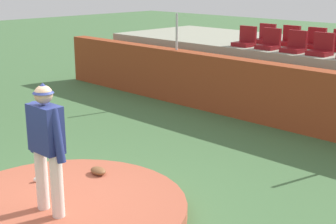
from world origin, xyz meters
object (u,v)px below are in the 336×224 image
(pitcher, at_px, (46,139))
(baseball, at_px, (36,180))
(stadium_chair_8, at_px, (289,39))
(stadium_chair_9, at_px, (315,42))
(fielding_glove, at_px, (98,171))
(stadium_chair_0, at_px, (245,40))
(stadium_chair_2, at_px, (295,45))
(stadium_chair_1, at_px, (269,42))
(stadium_chair_3, at_px, (321,48))
(stadium_chair_7, at_px, (265,37))

(pitcher, relative_size, baseball, 23.43)
(stadium_chair_8, height_order, stadium_chair_9, same)
(stadium_chair_8, bearing_deg, fielding_glove, 97.55)
(stadium_chair_0, bearing_deg, stadium_chair_2, 179.05)
(pitcher, distance_m, baseball, 1.45)
(stadium_chair_8, relative_size, stadium_chair_9, 1.00)
(baseball, bearing_deg, fielding_glove, 63.45)
(baseball, distance_m, stadium_chair_1, 7.00)
(baseball, bearing_deg, stadium_chair_1, 94.06)
(fielding_glove, relative_size, stadium_chair_9, 0.60)
(stadium_chair_2, bearing_deg, stadium_chair_0, -0.95)
(fielding_glove, height_order, stadium_chair_3, stadium_chair_3)
(stadium_chair_7, bearing_deg, stadium_chair_2, 147.56)
(pitcher, bearing_deg, stadium_chair_8, 98.74)
(baseball, bearing_deg, stadium_chair_7, 98.88)
(stadium_chair_0, relative_size, stadium_chair_2, 1.00)
(stadium_chair_1, relative_size, stadium_chair_7, 1.00)
(baseball, height_order, stadium_chair_0, stadium_chair_0)
(baseball, bearing_deg, stadium_chair_9, 88.31)
(baseball, bearing_deg, pitcher, -20.26)
(stadium_chair_0, bearing_deg, baseball, 99.98)
(stadium_chair_2, relative_size, stadium_chair_8, 1.00)
(stadium_chair_7, height_order, stadium_chair_8, same)
(stadium_chair_2, distance_m, stadium_chair_7, 1.71)
(pitcher, distance_m, stadium_chair_2, 7.25)
(pitcher, relative_size, stadium_chair_3, 3.47)
(stadium_chair_2, bearing_deg, fielding_glove, 91.82)
(stadium_chair_0, distance_m, stadium_chair_3, 2.11)
(baseball, xyz_separation_m, stadium_chair_1, (-0.49, 6.84, 1.39))
(pitcher, height_order, stadium_chair_3, stadium_chair_3)
(stadium_chair_0, bearing_deg, stadium_chair_8, -127.84)
(stadium_chair_7, xyz_separation_m, stadium_chair_8, (0.72, 0.02, 0.00))
(pitcher, relative_size, stadium_chair_0, 3.47)
(stadium_chair_3, bearing_deg, stadium_chair_8, -33.64)
(stadium_chair_9, bearing_deg, stadium_chair_7, 0.70)
(stadium_chair_0, xyz_separation_m, stadium_chair_3, (2.11, -0.01, 0.00))
(stadium_chair_2, xyz_separation_m, stadium_chair_9, (-0.01, 0.93, 0.00))
(baseball, distance_m, fielding_glove, 0.95)
(stadium_chair_3, height_order, stadium_chair_8, same)
(fielding_glove, relative_size, stadium_chair_1, 0.60)
(stadium_chair_0, height_order, stadium_chair_7, same)
(stadium_chair_0, relative_size, stadium_chair_9, 1.00)
(stadium_chair_2, bearing_deg, stadium_chair_9, -89.62)
(stadium_chair_1, bearing_deg, stadium_chair_3, 179.44)
(stadium_chair_7, bearing_deg, stadium_chair_9, -179.30)
(baseball, distance_m, stadium_chair_8, 7.90)
(stadium_chair_3, xyz_separation_m, stadium_chair_9, (-0.67, 0.92, 0.00))
(stadium_chair_3, bearing_deg, pitcher, 90.88)
(stadium_chair_1, bearing_deg, stadium_chair_7, -50.95)
(baseball, bearing_deg, stadium_chair_8, 93.63)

